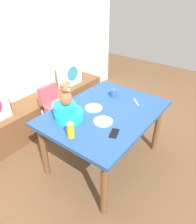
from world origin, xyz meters
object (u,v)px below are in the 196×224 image
object	(u,v)px
coffee_mug	(114,93)
pillow_floral_right	(70,72)
infant_seat_teal	(68,112)
dinner_plate_near	(103,121)
teddy_bear	(66,95)
ketchup_bottle	(70,129)
highchair	(56,106)
cell_phone	(114,133)
book_stack	(45,94)
dining_table	(105,118)
dinner_plate_far	(94,108)

from	to	relation	value
coffee_mug	pillow_floral_right	bearing A→B (deg)	72.02
infant_seat_teal	dinner_plate_near	distance (m)	0.38
teddy_bear	ketchup_bottle	distance (m)	0.37
ketchup_bottle	coffee_mug	world-z (taller)	ketchup_bottle
teddy_bear	highchair	bearing A→B (deg)	60.16
highchair	cell_phone	xyz separation A→B (m)	(-0.27, -1.13, 0.22)
pillow_floral_right	ketchup_bottle	xyz separation A→B (m)	(-1.28, -1.25, 0.15)
book_stack	pillow_floral_right	bearing A→B (deg)	-2.19
book_stack	infant_seat_teal	bearing A→B (deg)	-116.75
dinner_plate_near	teddy_bear	bearing A→B (deg)	116.59
cell_phone	highchair	bearing A→B (deg)	-32.18
dining_table	highchair	distance (m)	0.83
coffee_mug	infant_seat_teal	bearing A→B (deg)	170.97
infant_seat_teal	coffee_mug	world-z (taller)	infant_seat_teal
highchair	infant_seat_teal	distance (m)	0.74
book_stack	dinner_plate_far	world-z (taller)	dinner_plate_far
teddy_bear	dinner_plate_far	world-z (taller)	teddy_bear
dining_table	dinner_plate_near	size ratio (longest dim) A/B	6.80
pillow_floral_right	dinner_plate_near	bearing A→B (deg)	-123.74
pillow_floral_right	highchair	size ratio (longest dim) A/B	0.56
teddy_bear	dinner_plate_near	world-z (taller)	teddy_bear
book_stack	dining_table	size ratio (longest dim) A/B	0.15
teddy_bear	pillow_floral_right	bearing A→B (deg)	43.41
dining_table	teddy_bear	world-z (taller)	teddy_bear
infant_seat_teal	ketchup_bottle	world-z (taller)	ketchup_bottle
cell_phone	dining_table	bearing A→B (deg)	-61.28
teddy_bear	ketchup_bottle	xyz separation A→B (m)	(-0.21, -0.24, -0.19)
coffee_mug	dinner_plate_near	world-z (taller)	coffee_mug
cell_phone	ketchup_bottle	bearing A→B (deg)	25.27
coffee_mug	highchair	bearing A→B (deg)	117.25
pillow_floral_right	dinner_plate_far	size ratio (longest dim) A/B	2.20
infant_seat_teal	coffee_mug	xyz separation A→B (m)	(0.70, -0.11, -0.02)
pillow_floral_right	dining_table	distance (m)	1.43
coffee_mug	dinner_plate_far	distance (m)	0.39
pillow_floral_right	highchair	world-z (taller)	pillow_floral_right
pillow_floral_right	book_stack	bearing A→B (deg)	177.81
dining_table	coffee_mug	size ratio (longest dim) A/B	11.33
coffee_mug	dinner_plate_far	size ratio (longest dim) A/B	0.60
dining_table	highchair	bearing A→B (deg)	90.77
highchair	dinner_plate_near	distance (m)	0.97
infant_seat_teal	dinner_plate_near	size ratio (longest dim) A/B	1.65
pillow_floral_right	ketchup_bottle	bearing A→B (deg)	-135.54
dining_table	ketchup_bottle	bearing A→B (deg)	-178.80
infant_seat_teal	cell_phone	world-z (taller)	infant_seat_teal
highchair	infant_seat_teal	size ratio (longest dim) A/B	2.39
dining_table	cell_phone	world-z (taller)	cell_phone
dining_table	infant_seat_teal	bearing A→B (deg)	146.67
dinner_plate_near	cell_phone	bearing A→B (deg)	-115.27
pillow_floral_right	teddy_bear	bearing A→B (deg)	-136.59
dining_table	coffee_mug	world-z (taller)	coffee_mug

